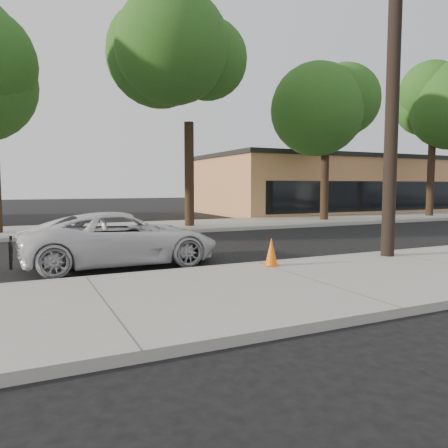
{
  "coord_description": "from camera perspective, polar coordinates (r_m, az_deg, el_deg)",
  "views": [
    {
      "loc": [
        -5.19,
        -11.19,
        1.99
      ],
      "look_at": [
        -0.36,
        -0.94,
        1.0
      ],
      "focal_mm": 35.0,
      "sensor_mm": 36.0,
      "label": 1
    }
  ],
  "objects": [
    {
      "name": "ground",
      "position": [
        12.49,
        -0.38,
        -4.17
      ],
      "size": [
        120.0,
        120.0,
        0.0
      ],
      "primitive_type": "plane",
      "color": "black",
      "rests_on": "ground"
    },
    {
      "name": "near_sidewalk",
      "position": [
        8.83,
        11.56,
        -7.63
      ],
      "size": [
        90.0,
        4.4,
        0.15
      ],
      "primitive_type": "cube",
      "color": "gray",
      "rests_on": "ground"
    },
    {
      "name": "far_sidewalk",
      "position": [
        20.45,
        -10.46,
        -0.46
      ],
      "size": [
        90.0,
        5.0,
        0.15
      ],
      "primitive_type": "cube",
      "color": "gray",
      "rests_on": "ground"
    },
    {
      "name": "curb_near",
      "position": [
        10.64,
        4.41,
        -5.39
      ],
      "size": [
        90.0,
        0.12,
        0.16
      ],
      "primitive_type": "cube",
      "color": "#9E9B93",
      "rests_on": "ground"
    },
    {
      "name": "building_main",
      "position": [
        34.47,
        12.7,
        4.89
      ],
      "size": [
        18.0,
        10.0,
        4.0
      ],
      "primitive_type": "cube",
      "color": "#A56944",
      "rests_on": "ground"
    },
    {
      "name": "utility_pole",
      "position": [
        12.52,
        21.21,
        17.16
      ],
      "size": [
        1.4,
        0.34,
        9.0
      ],
      "color": "black",
      "rests_on": "near_sidewalk"
    },
    {
      "name": "tree_c",
      "position": [
        20.82,
        -3.9,
        18.65
      ],
      "size": [
        4.96,
        4.8,
        9.55
      ],
      "color": "black",
      "rests_on": "far_sidewalk"
    },
    {
      "name": "tree_d",
      "position": [
        24.94,
        13.78,
        14.96
      ],
      "size": [
        4.5,
        4.35,
        8.75
      ],
      "color": "black",
      "rests_on": "far_sidewalk"
    },
    {
      "name": "tree_e",
      "position": [
        30.46,
        26.18,
        13.38
      ],
      "size": [
        4.8,
        4.65,
        9.25
      ],
      "color": "black",
      "rests_on": "far_sidewalk"
    },
    {
      "name": "police_cruiser",
      "position": [
        11.24,
        -13.2,
        -1.88
      ],
      "size": [
        4.84,
        2.27,
        1.34
      ],
      "primitive_type": "imported",
      "rotation": [
        0.0,
        0.0,
        1.58
      ],
      "color": "silver",
      "rests_on": "ground"
    },
    {
      "name": "traffic_cone",
      "position": [
        10.14,
        6.2,
        -3.68
      ],
      "size": [
        0.4,
        0.4,
        0.65
      ],
      "rotation": [
        0.0,
        0.0,
        -0.21
      ],
      "color": "#EF5E0C",
      "rests_on": "near_sidewalk"
    }
  ]
}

